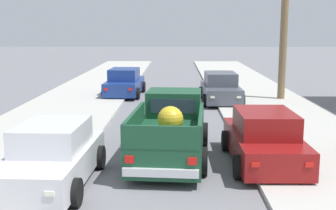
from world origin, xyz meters
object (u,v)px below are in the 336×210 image
Objects in this scene: pickup_truck at (171,131)px; car_left_mid at (264,139)px; car_right_near at (125,83)px; car_right_mid at (52,156)px; car_left_near at (220,89)px.

car_left_mid is (2.64, -0.69, -0.08)m from pickup_truck.
car_right_mid is at bearing -90.53° from car_right_near.
pickup_truck reaches higher than car_left_near.
car_left_near and car_right_near have the same top height.
pickup_truck is 9.88m from car_left_near.
car_left_near is 10.26m from car_left_mid.
car_right_near is 14.17m from car_right_mid.
pickup_truck reaches higher than car_right_near.
car_left_near is 5.63m from car_right_near.
pickup_truck reaches higher than car_right_mid.
pickup_truck is 1.25× the size of car_left_near.
car_right_near is (-5.20, 2.17, 0.00)m from car_left_near.
pickup_truck reaches higher than car_left_mid.
car_left_near is at bearing 75.63° from pickup_truck.
pickup_truck is 2.73m from car_left_mid.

